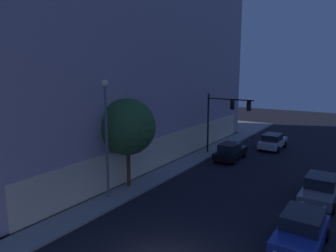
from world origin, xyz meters
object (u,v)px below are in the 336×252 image
Objects in this scene: car_black at (230,151)px; car_silver at (273,141)px; sidewalk_tree at (128,127)px; traffic_light_far_corner at (225,112)px; street_lamp_sidewalk at (106,125)px; modern_building at (86,52)px; car_blue at (301,230)px; car_grey at (320,189)px.

car_silver is (6.41, -2.23, 0.03)m from car_black.
traffic_light_far_corner is at bearing -11.39° from sidewalk_tree.
sidewalk_tree is 1.32× the size of car_silver.
sidewalk_tree reaches higher than car_silver.
street_lamp_sidewalk is 14.14m from car_black.
car_black is (4.18, -14.30, -9.39)m from modern_building.
modern_building is 25.99m from car_blue.
street_lamp_sidewalk is at bearing -128.81° from modern_building.
car_grey is 13.95m from car_silver.
car_black is at bearing 160.84° from car_silver.
car_blue is at bearing -97.43° from sidewalk_tree.
street_lamp_sidewalk is 1.67× the size of car_grey.
car_black is 6.78m from car_silver.
modern_building is 7.23× the size of car_black.
modern_building is at bearing 70.33° from car_blue.
modern_building reaches higher than car_black.
car_silver is (17.19, -5.63, -3.61)m from sidewalk_tree.
modern_building reaches higher than traffic_light_far_corner.
traffic_light_far_corner is 3.78m from car_black.
modern_building is 7.19× the size of car_silver.
car_silver is at bearing -57.36° from modern_building.
modern_building is at bearing 122.64° from car_silver.
traffic_light_far_corner is at bearing 35.93° from car_blue.
sidewalk_tree is (-6.60, -10.90, -5.76)m from modern_building.
car_grey is at bearing 0.19° from car_blue.
car_black is at bearing 34.65° from car_blue.
sidewalk_tree is 18.45m from car_silver.
traffic_light_far_corner is 0.78× the size of street_lamp_sidewalk.
car_black is (12.34, 8.53, -0.02)m from car_blue.
car_silver is at bearing -15.42° from street_lamp_sidewalk.
car_blue is (-8.16, -22.83, -9.37)m from modern_building.
car_grey is 0.96× the size of car_silver.
car_silver is at bearing -19.16° from car_black.
street_lamp_sidewalk is 2.42m from sidewalk_tree.
traffic_light_far_corner is 7.32m from car_silver.
car_silver is (12.46, 6.28, 0.01)m from car_grey.
traffic_light_far_corner reaches higher than car_black.
car_blue is 0.94× the size of car_black.
car_blue is at bearing -145.35° from car_black.
modern_building is 7.48× the size of car_grey.
modern_building is at bearing 58.79° from sidewalk_tree.
traffic_light_far_corner is at bearing 149.31° from car_silver.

